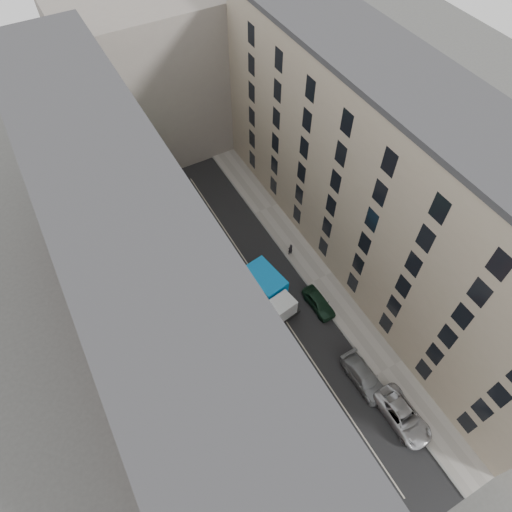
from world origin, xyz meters
TOP-DOWN VIEW (x-y plane):
  - ground at (0.00, 0.00)m, footprint 120.00×120.00m
  - road_surface at (0.00, 0.00)m, footprint 8.00×44.00m
  - sidewalk_left at (-5.50, 0.00)m, footprint 3.00×44.00m
  - sidewalk_right at (5.50, 0.00)m, footprint 3.00×44.00m
  - building_left at (-11.00, 0.00)m, footprint 8.00×44.00m
  - building_right at (11.00, 0.00)m, footprint 8.00×44.00m
  - building_endcap at (0.00, 28.00)m, footprint 18.00×12.00m
  - tarp_truck at (-0.15, 0.47)m, footprint 3.36×6.54m
  - car_left_0 at (-3.18, -17.61)m, footprint 1.93×3.91m
  - car_left_1 at (-2.80, -11.40)m, footprint 1.55×4.14m
  - car_left_2 at (-2.80, -7.80)m, footprint 2.33×4.89m
  - car_left_3 at (-2.80, -0.20)m, footprint 2.13×5.08m
  - car_left_4 at (-3.16, 5.40)m, footprint 2.20×4.26m
  - car_left_5 at (-3.31, 11.00)m, footprint 1.52×3.92m
  - car_right_0 at (3.60, -15.00)m, footprint 2.51×5.43m
  - car_right_1 at (2.83, -10.80)m, footprint 2.10×4.96m
  - car_right_2 at (3.60, -2.60)m, footprint 1.70×4.06m
  - tree_near at (-5.55, -16.38)m, footprint 5.04×4.73m
  - tree_mid at (-5.87, 0.14)m, footprint 5.28×5.01m
  - tree_far at (-5.37, 18.03)m, footprint 5.73×5.52m
  - lamp_post at (-4.20, -9.12)m, footprint 0.36×0.36m
  - pedestrian at (4.50, 4.13)m, footprint 0.59×0.42m

SIDE VIEW (x-z plane):
  - ground at x=0.00m, z-range 0.00..0.00m
  - road_surface at x=0.00m, z-range 0.00..0.02m
  - sidewalk_left at x=-5.50m, z-range 0.00..0.15m
  - sidewalk_right at x=5.50m, z-range 0.00..0.15m
  - car_left_5 at x=-3.31m, z-range 0.00..1.27m
  - car_left_0 at x=-3.18m, z-range 0.00..1.28m
  - car_left_2 at x=-2.80m, z-range 0.00..1.35m
  - car_left_1 at x=-2.80m, z-range 0.00..1.35m
  - car_right_2 at x=3.60m, z-range 0.00..1.37m
  - car_left_4 at x=-3.16m, z-range 0.00..1.38m
  - car_right_1 at x=2.83m, z-range 0.00..1.43m
  - car_left_3 at x=-2.80m, z-range 0.00..1.47m
  - car_right_0 at x=3.60m, z-range 0.00..1.51m
  - pedestrian at x=4.50m, z-range 0.15..1.67m
  - tarp_truck at x=-0.15m, z-range 0.15..3.01m
  - lamp_post at x=-4.20m, z-range 0.91..7.81m
  - tree_mid at x=-5.87m, z-range 1.41..9.44m
  - tree_far at x=-5.37m, z-range 1.42..9.89m
  - tree_near at x=-5.55m, z-range 1.65..10.18m
  - building_endcap at x=0.00m, z-range 0.00..18.00m
  - building_left at x=-11.00m, z-range 0.00..20.00m
  - building_right at x=11.00m, z-range 0.00..20.00m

